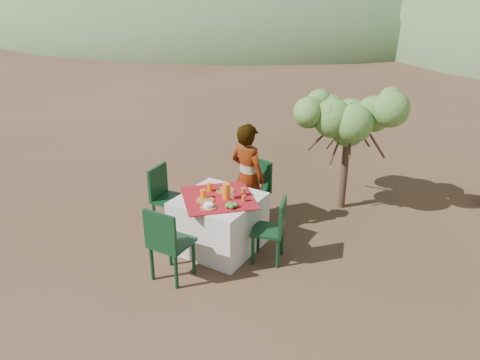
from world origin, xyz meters
The scene contains 21 objects.
ground centered at (0.00, 0.00, 0.00)m, with size 160.00×160.00×0.00m, color #342617.
table centered at (-0.67, -0.04, 0.38)m, with size 1.30×1.30×0.76m.
chair_far centered at (-0.67, 0.96, 0.53)m, with size 0.53×0.53×0.95m.
chair_near centered at (-0.76, -1.01, 0.55)m, with size 0.47×0.47×0.98m.
chair_left centered at (-1.65, 0.02, 0.54)m, with size 0.49×0.49×0.96m.
chair_right centered at (0.13, 0.05, 0.49)m, with size 0.51×0.51×0.88m.
person centered at (-0.63, 0.66, 0.80)m, with size 0.59×0.39×1.61m, color #8C6651.
shrub_tree centered at (0.40, 2.09, 1.40)m, with size 1.50×1.47×1.77m.
hill_near_left centered at (-18.00, 30.00, 0.00)m, with size 40.00×40.00×16.00m, color #395A33.
hill_far_center centered at (-4.00, 52.00, 0.00)m, with size 60.00×60.00×24.00m, color slate.
plate_far centered at (-0.70, 0.17, 0.77)m, with size 0.26×0.26×0.01m, color brown.
plate_near centered at (-0.76, -0.22, 0.77)m, with size 0.24×0.24×0.01m, color brown.
glass_far centered at (-0.88, 0.07, 0.82)m, with size 0.07×0.07×0.12m, color orange.
glass_near centered at (-0.82, -0.17, 0.82)m, with size 0.08×0.08×0.12m, color orange.
juice_pitcher centered at (-0.55, -0.03, 0.87)m, with size 0.10×0.10×0.22m, color orange.
bowl_plate centered at (-0.60, -0.37, 0.77)m, with size 0.21×0.21×0.01m, color brown.
white_bowl centered at (-0.60, -0.37, 0.80)m, with size 0.12×0.12×0.05m, color white.
jar_left centered at (-0.31, 0.03, 0.80)m, with size 0.05×0.05×0.08m, color #CD5624.
jar_right centered at (-0.42, 0.19, 0.82)m, with size 0.07×0.07×0.11m, color #CD5624.
napkin_holder centered at (-0.49, 0.01, 0.80)m, with size 0.06×0.04×0.08m, color white.
fruit_cluster centered at (-0.36, -0.21, 0.80)m, with size 0.14×0.13×0.07m.
Camera 1 is at (2.53, -4.70, 3.45)m, focal length 35.00 mm.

